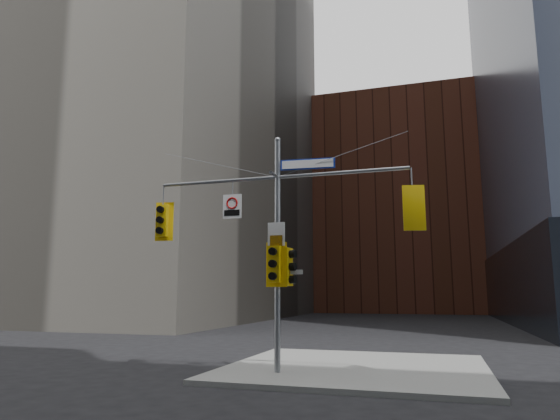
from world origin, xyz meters
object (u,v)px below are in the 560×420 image
Objects in this scene: traffic_light_pole_front at (275,264)px; regulatory_sign_arm at (232,206)px; street_sign_blade at (308,164)px; traffic_light_west_arm at (162,221)px; traffic_light_east_arm at (413,209)px; traffic_light_pole_side at (288,267)px; signal_assembly at (277,228)px.

traffic_light_pole_front is 2.43m from regulatory_sign_arm.
traffic_light_pole_front is 1.73× the size of regulatory_sign_arm.
traffic_light_west_arm is at bearing 174.33° from street_sign_blade.
traffic_light_east_arm is 0.77× the size of street_sign_blade.
traffic_light_pole_side is at bearing -11.65° from traffic_light_east_arm.
signal_assembly is 7.03× the size of traffic_light_pole_side.
traffic_light_east_arm is (8.05, -0.01, -0.00)m from traffic_light_west_arm.
traffic_light_west_arm is 0.97× the size of traffic_light_pole_front.
regulatory_sign_arm is at bearing -8.28° from traffic_light_west_arm.
traffic_light_west_arm is 4.62m from traffic_light_pole_side.
traffic_light_pole_side is 0.85× the size of traffic_light_pole_front.
traffic_light_pole_side is (-3.71, -0.00, -1.59)m from traffic_light_east_arm.
traffic_light_pole_side is 2.69m from regulatory_sign_arm.
traffic_light_west_arm is at bearing 175.25° from traffic_light_pole_front.
traffic_light_west_arm reaches higher than traffic_light_pole_front.
traffic_light_east_arm is 3.44m from street_sign_blade.
street_sign_blade reaches higher than traffic_light_east_arm.
traffic_light_west_arm is 5.22m from street_sign_blade.
traffic_light_west_arm is at bearing 99.70° from traffic_light_pole_side.
traffic_light_east_arm is at bearing 0.01° from signal_assembly.
street_sign_blade is at bearing 14.77° from traffic_light_pole_front.
traffic_light_pole_front is at bearing 138.92° from traffic_light_pole_side.
regulatory_sign_arm is at bearing 174.99° from street_sign_blade.
regulatory_sign_arm is at bearing 169.94° from traffic_light_pole_front.
traffic_light_east_arm is at bearing -80.07° from traffic_light_pole_side.
traffic_light_west_arm is 4.30m from traffic_light_pole_front.
traffic_light_pole_side is 0.43m from traffic_light_pole_front.
street_sign_blade is at bearing -11.72° from traffic_light_east_arm.
signal_assembly is 4.74× the size of street_sign_blade.
traffic_light_pole_side is 3.20m from street_sign_blade.
traffic_light_west_arm is 8.05m from traffic_light_east_arm.
traffic_light_pole_front is (-4.04, -0.27, -1.51)m from traffic_light_east_arm.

